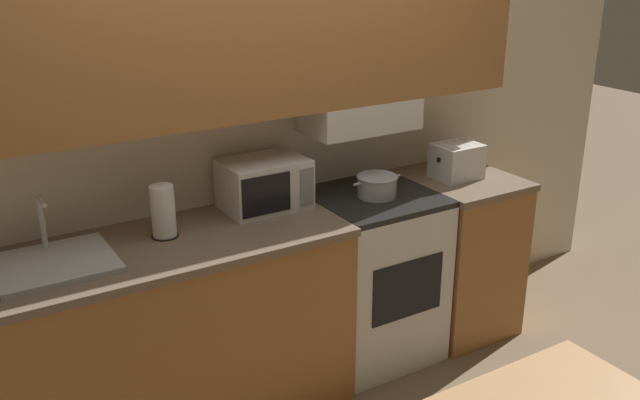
{
  "coord_description": "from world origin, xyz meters",
  "views": [
    {
      "loc": [
        -1.53,
        -3.15,
        2.21
      ],
      "look_at": [
        0.05,
        -0.57,
        1.09
      ],
      "focal_mm": 40.0,
      "sensor_mm": 36.0,
      "label": 1
    }
  ],
  "objects_px": {
    "cooking_pot": "(377,185)",
    "sink_basin": "(54,262)",
    "toaster": "(457,161)",
    "paper_towel_roll": "(163,212)",
    "microwave": "(264,184)",
    "stove_range": "(371,275)"
  },
  "relations": [
    {
      "from": "toaster",
      "to": "stove_range",
      "type": "bearing_deg",
      "value": 179.06
    },
    {
      "from": "toaster",
      "to": "paper_towel_roll",
      "type": "height_order",
      "value": "paper_towel_roll"
    },
    {
      "from": "toaster",
      "to": "paper_towel_roll",
      "type": "xyz_separation_m",
      "value": [
        -1.68,
        0.06,
        0.02
      ]
    },
    {
      "from": "cooking_pot",
      "to": "sink_basin",
      "type": "relative_size",
      "value": 0.62
    },
    {
      "from": "cooking_pot",
      "to": "sink_basin",
      "type": "height_order",
      "value": "sink_basin"
    },
    {
      "from": "microwave",
      "to": "toaster",
      "type": "distance_m",
      "value": 1.14
    },
    {
      "from": "cooking_pot",
      "to": "microwave",
      "type": "bearing_deg",
      "value": 164.09
    },
    {
      "from": "toaster",
      "to": "sink_basin",
      "type": "xyz_separation_m",
      "value": [
        -2.18,
        0.0,
        -0.08
      ]
    },
    {
      "from": "cooking_pot",
      "to": "stove_range",
      "type": "bearing_deg",
      "value": 95.61
    },
    {
      "from": "cooking_pot",
      "to": "microwave",
      "type": "xyz_separation_m",
      "value": [
        -0.57,
        0.16,
        0.06
      ]
    },
    {
      "from": "toaster",
      "to": "sink_basin",
      "type": "relative_size",
      "value": 0.56
    },
    {
      "from": "stove_range",
      "to": "cooking_pot",
      "type": "height_order",
      "value": "cooking_pot"
    },
    {
      "from": "sink_basin",
      "to": "microwave",
      "type": "bearing_deg",
      "value": 8.03
    },
    {
      "from": "toaster",
      "to": "paper_towel_roll",
      "type": "distance_m",
      "value": 1.68
    },
    {
      "from": "paper_towel_roll",
      "to": "stove_range",
      "type": "bearing_deg",
      "value": -2.53
    },
    {
      "from": "cooking_pot",
      "to": "sink_basin",
      "type": "xyz_separation_m",
      "value": [
        -1.62,
        0.01,
        -0.04
      ]
    },
    {
      "from": "microwave",
      "to": "paper_towel_roll",
      "type": "relative_size",
      "value": 1.7
    },
    {
      "from": "microwave",
      "to": "sink_basin",
      "type": "xyz_separation_m",
      "value": [
        -1.05,
        -0.15,
        -0.11
      ]
    },
    {
      "from": "microwave",
      "to": "paper_towel_roll",
      "type": "xyz_separation_m",
      "value": [
        -0.55,
        -0.09,
        -0.0
      ]
    },
    {
      "from": "microwave",
      "to": "paper_towel_roll",
      "type": "distance_m",
      "value": 0.56
    },
    {
      "from": "stove_range",
      "to": "toaster",
      "type": "relative_size",
      "value": 3.55
    },
    {
      "from": "stove_range",
      "to": "paper_towel_roll",
      "type": "bearing_deg",
      "value": 177.47
    }
  ]
}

